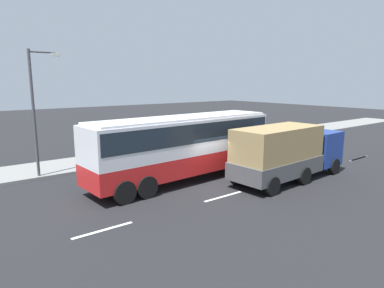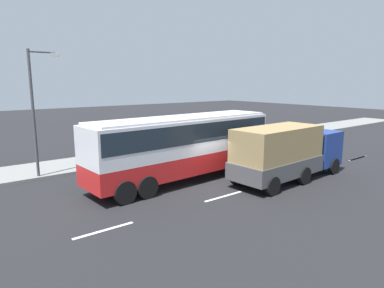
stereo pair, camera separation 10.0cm
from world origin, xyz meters
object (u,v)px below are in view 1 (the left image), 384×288
(pedestrian_at_crossing, at_px, (234,133))
(pedestrian_near_curb, at_px, (154,142))
(street_lamp, at_px, (36,105))
(coach_bus, at_px, (184,141))
(cargo_truck, at_px, (287,151))

(pedestrian_at_crossing, bearing_deg, pedestrian_near_curb, -160.51)
(pedestrian_at_crossing, relative_size, street_lamp, 0.23)
(pedestrian_near_curb, height_order, street_lamp, street_lamp)
(pedestrian_near_curb, relative_size, pedestrian_at_crossing, 0.99)
(pedestrian_near_curb, bearing_deg, pedestrian_at_crossing, -38.00)
(coach_bus, relative_size, street_lamp, 1.62)
(coach_bus, relative_size, pedestrian_at_crossing, 7.15)
(pedestrian_near_curb, distance_m, street_lamp, 8.97)
(street_lamp, bearing_deg, cargo_truck, -39.44)
(cargo_truck, distance_m, pedestrian_at_crossing, 11.03)
(pedestrian_near_curb, height_order, pedestrian_at_crossing, pedestrian_at_crossing)
(coach_bus, bearing_deg, street_lamp, 136.38)
(pedestrian_at_crossing, xyz_separation_m, street_lamp, (-16.22, -0.69, 3.15))
(coach_bus, bearing_deg, cargo_truck, -40.41)
(cargo_truck, bearing_deg, coach_bus, 140.21)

